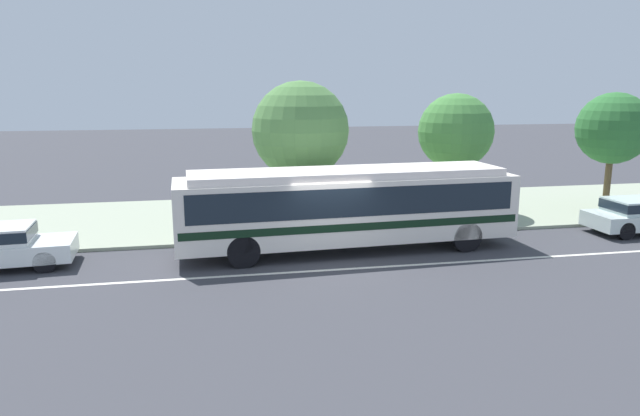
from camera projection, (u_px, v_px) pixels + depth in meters
ground_plane at (332, 262)px, 17.69m from camera, size 120.00×120.00×0.00m
sidewalk_slab at (299, 215)px, 23.97m from camera, size 60.00×8.00×0.12m
lane_stripe_center at (338, 270)px, 16.92m from camera, size 56.00×0.16×0.01m
transit_bus at (348, 203)px, 18.66m from camera, size 11.17×2.96×2.70m
pedestrian_waiting_near_sign at (419, 195)px, 22.70m from camera, size 0.42×0.42×1.67m
pedestrian_walking_along_curb at (244, 201)px, 21.24m from camera, size 0.48×0.48×1.74m
bus_stop_sign at (431, 187)px, 21.23m from camera, size 0.09×0.44×2.41m
street_tree_near_stop at (300, 130)px, 21.55m from camera, size 3.67×3.67×5.44m
street_tree_mid_block at (456, 132)px, 23.81m from camera, size 3.14×3.14×4.95m
street_tree_far_end at (613, 129)px, 23.93m from camera, size 2.99×2.99×4.99m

